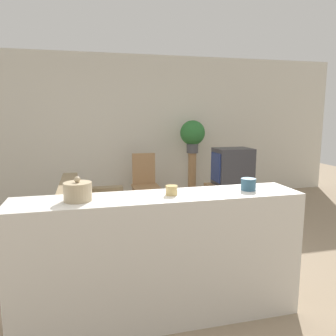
{
  "coord_description": "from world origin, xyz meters",
  "views": [
    {
      "loc": [
        -0.53,
        -2.75,
        1.63
      ],
      "look_at": [
        0.6,
        1.77,
        0.85
      ],
      "focal_mm": 35.0,
      "sensor_mm": 36.0,
      "label": 1
    }
  ],
  "objects_px": {
    "potted_plant": "(193,134)",
    "decorative_bowl": "(78,191)",
    "wooden_chair": "(145,180)",
    "couch": "(92,223)",
    "television": "(232,167)"
  },
  "relations": [
    {
      "from": "television",
      "to": "decorative_bowl",
      "type": "bearing_deg",
      "value": -135.04
    },
    {
      "from": "television",
      "to": "decorative_bowl",
      "type": "distance_m",
      "value": 3.2
    },
    {
      "from": "wooden_chair",
      "to": "decorative_bowl",
      "type": "bearing_deg",
      "value": -108.53
    },
    {
      "from": "couch",
      "to": "decorative_bowl",
      "type": "distance_m",
      "value": 1.88
    },
    {
      "from": "couch",
      "to": "potted_plant",
      "type": "distance_m",
      "value": 2.71
    },
    {
      "from": "wooden_chair",
      "to": "decorative_bowl",
      "type": "relative_size",
      "value": 4.79
    },
    {
      "from": "wooden_chair",
      "to": "potted_plant",
      "type": "xyz_separation_m",
      "value": [
        0.96,
        0.34,
        0.75
      ]
    },
    {
      "from": "potted_plant",
      "to": "decorative_bowl",
      "type": "bearing_deg",
      "value": -120.28
    },
    {
      "from": "wooden_chair",
      "to": "decorative_bowl",
      "type": "height_order",
      "value": "decorative_bowl"
    },
    {
      "from": "wooden_chair",
      "to": "potted_plant",
      "type": "height_order",
      "value": "potted_plant"
    },
    {
      "from": "couch",
      "to": "potted_plant",
      "type": "relative_size",
      "value": 2.69
    },
    {
      "from": "potted_plant",
      "to": "decorative_bowl",
      "type": "xyz_separation_m",
      "value": [
        -1.98,
        -3.39,
        -0.17
      ]
    },
    {
      "from": "couch",
      "to": "decorative_bowl",
      "type": "height_order",
      "value": "decorative_bowl"
    },
    {
      "from": "couch",
      "to": "wooden_chair",
      "type": "xyz_separation_m",
      "value": [
        0.91,
        1.35,
        0.23
      ]
    },
    {
      "from": "couch",
      "to": "decorative_bowl",
      "type": "relative_size",
      "value": 8.08
    }
  ]
}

